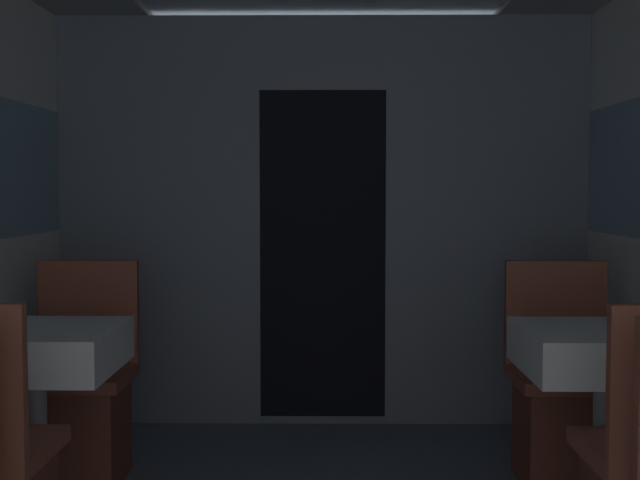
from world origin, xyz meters
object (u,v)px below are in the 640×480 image
at_px(chair_left_far_1, 79,412).
at_px(dining_table_right_1, 606,361).
at_px(chair_right_far_1, 564,414).
at_px(dining_table_left_1, 34,360).

distance_m(chair_left_far_1, dining_table_right_1, 2.10).
bearing_deg(dining_table_right_1, chair_left_far_1, 165.05).
distance_m(chair_left_far_1, chair_right_far_1, 2.01).
height_order(chair_left_far_1, dining_table_right_1, chair_left_far_1).
bearing_deg(dining_table_left_1, chair_right_far_1, 14.95).
relative_size(dining_table_left_1, chair_right_far_1, 0.80).
bearing_deg(chair_right_far_1, chair_left_far_1, 0.00).
bearing_deg(chair_right_far_1, dining_table_right_1, 90.00).
distance_m(dining_table_right_1, chair_right_far_1, 0.63).
relative_size(chair_left_far_1, dining_table_right_1, 1.25).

